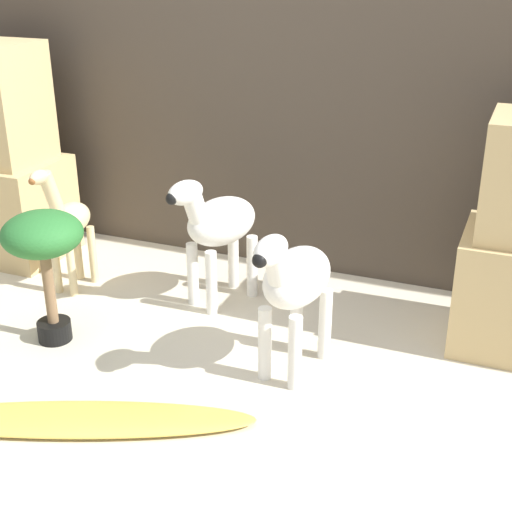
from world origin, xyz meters
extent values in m
plane|color=beige|center=(0.00, 0.00, 0.00)|extent=(14.00, 14.00, 0.00)
cube|color=#473D33|center=(0.00, 1.30, 1.10)|extent=(6.40, 0.08, 2.20)
cylinder|color=white|center=(0.50, 0.26, 0.14)|extent=(0.05, 0.05, 0.29)
cylinder|color=white|center=(0.37, 0.28, 0.14)|extent=(0.05, 0.05, 0.29)
cylinder|color=white|center=(0.53, 0.50, 0.14)|extent=(0.05, 0.05, 0.29)
cylinder|color=white|center=(0.41, 0.52, 0.14)|extent=(0.05, 0.05, 0.29)
ellipsoid|color=white|center=(0.45, 0.39, 0.37)|extent=(0.26, 0.37, 0.21)
cylinder|color=white|center=(0.43, 0.25, 0.48)|extent=(0.10, 0.14, 0.16)
ellipsoid|color=white|center=(0.42, 0.20, 0.55)|extent=(0.12, 0.18, 0.10)
sphere|color=black|center=(0.41, 0.13, 0.54)|extent=(0.05, 0.05, 0.05)
cube|color=black|center=(0.43, 0.25, 0.49)|extent=(0.03, 0.07, 0.13)
cylinder|color=white|center=(-0.02, 0.67, 0.14)|extent=(0.05, 0.05, 0.29)
cylinder|color=white|center=(-0.13, 0.71, 0.14)|extent=(0.05, 0.05, 0.29)
cylinder|color=white|center=(0.08, 0.89, 0.14)|extent=(0.05, 0.05, 0.29)
cylinder|color=white|center=(-0.03, 0.94, 0.14)|extent=(0.05, 0.05, 0.29)
ellipsoid|color=white|center=(-0.03, 0.80, 0.37)|extent=(0.33, 0.40, 0.21)
cylinder|color=white|center=(-0.08, 0.67, 0.48)|extent=(0.13, 0.15, 0.16)
ellipsoid|color=white|center=(-0.10, 0.63, 0.55)|extent=(0.15, 0.19, 0.10)
sphere|color=black|center=(-0.13, 0.56, 0.54)|extent=(0.05, 0.05, 0.05)
cube|color=black|center=(-0.08, 0.67, 0.49)|extent=(0.05, 0.07, 0.13)
cylinder|color=beige|center=(-0.67, 0.59, 0.14)|extent=(0.04, 0.04, 0.28)
cylinder|color=beige|center=(-0.76, 0.59, 0.14)|extent=(0.04, 0.04, 0.28)
cylinder|color=beige|center=(-0.66, 0.74, 0.14)|extent=(0.04, 0.04, 0.28)
cylinder|color=beige|center=(-0.75, 0.75, 0.14)|extent=(0.04, 0.04, 0.28)
ellipsoid|color=beige|center=(-0.71, 0.67, 0.34)|extent=(0.15, 0.23, 0.14)
cylinder|color=beige|center=(-0.71, 0.57, 0.48)|extent=(0.07, 0.13, 0.24)
ellipsoid|color=beige|center=(-0.72, 0.50, 0.58)|extent=(0.06, 0.10, 0.06)
sphere|color=brown|center=(-0.72, 0.46, 0.57)|extent=(0.03, 0.03, 0.03)
cylinder|color=black|center=(-0.51, 0.22, 0.04)|extent=(0.13, 0.13, 0.08)
cylinder|color=brown|center=(-0.51, 0.22, 0.23)|extent=(0.04, 0.04, 0.29)
ellipsoid|color=#286B2D|center=(-0.51, 0.22, 0.46)|extent=(0.31, 0.31, 0.17)
ellipsoid|color=gold|center=(-0.10, -0.21, 0.02)|extent=(1.17, 0.62, 0.04)
camera|label=1|loc=(1.17, -1.79, 1.46)|focal=50.00mm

